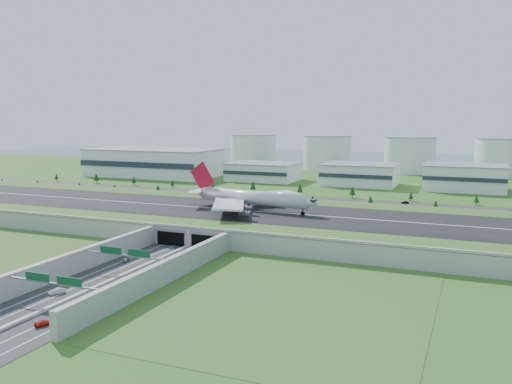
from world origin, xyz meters
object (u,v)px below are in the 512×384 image
at_px(car_4, 144,191).
at_px(car_3, 44,323).
at_px(car_2, 188,256).
at_px(car_5, 405,202).
at_px(fuel_tank_a, 253,151).
at_px(car_1, 57,291).
at_px(boeing_747, 252,197).
at_px(car_0, 126,260).
at_px(car_7, 234,193).

bearing_deg(car_4, car_3, -130.18).
height_order(car_2, car_5, car_5).
distance_m(fuel_tank_a, car_1, 445.44).
height_order(car_3, car_4, car_3).
bearing_deg(boeing_747, car_0, -93.34).
height_order(car_0, car_2, car_2).
bearing_deg(car_5, fuel_tank_a, -154.75).
height_order(car_3, car_7, car_7).
bearing_deg(car_0, car_2, 20.94).
bearing_deg(car_5, car_0, -41.69).
bearing_deg(boeing_747, fuel_tank_a, 121.37).
bearing_deg(car_4, car_1, -131.00).
relative_size(fuel_tank_a, car_0, 11.12).
relative_size(car_2, car_3, 1.11).
distance_m(car_1, car_5, 239.82).
distance_m(fuel_tank_a, car_2, 397.56).
bearing_deg(boeing_747, car_5, 66.81).
relative_size(boeing_747, car_3, 15.31).
relative_size(boeing_747, car_1, 14.83).
bearing_deg(car_3, car_7, -55.25).
bearing_deg(car_1, boeing_747, 108.09).
relative_size(fuel_tank_a, car_2, 8.93).
distance_m(car_4, car_5, 187.11).
xyz_separation_m(car_3, car_5, (63.48, 248.30, 0.10)).
distance_m(fuel_tank_a, car_4, 224.05).
bearing_deg(car_2, car_5, -130.30).
xyz_separation_m(car_2, car_7, (-57.26, 167.77, -0.01)).
height_order(boeing_747, car_5, boeing_747).
height_order(boeing_747, car_2, boeing_747).
relative_size(car_1, car_5, 1.03).
height_order(car_0, car_7, car_7).
height_order(boeing_747, car_7, boeing_747).
height_order(car_0, car_1, car_1).
height_order(fuel_tank_a, car_7, fuel_tank_a).
bearing_deg(car_0, boeing_747, 62.24).
relative_size(fuel_tank_a, car_4, 11.72).
relative_size(car_5, car_7, 0.95).
height_order(fuel_tank_a, boeing_747, fuel_tank_a).
bearing_deg(car_4, fuel_tank_a, 23.01).
height_order(car_4, car_7, car_7).
bearing_deg(car_3, car_2, -68.90).
bearing_deg(car_1, car_2, 98.34).
xyz_separation_m(boeing_747, car_7, (-55.81, 98.73, -13.86)).
xyz_separation_m(car_1, car_5, (79.01, 226.44, -0.03)).
xyz_separation_m(car_1, car_2, (16.43, 54.97, -0.08)).
bearing_deg(car_5, car_2, -37.93).
distance_m(car_1, car_4, 233.40).
height_order(fuel_tank_a, car_1, fuel_tank_a).
bearing_deg(car_0, fuel_tank_a, 90.06).
relative_size(car_1, car_3, 1.03).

